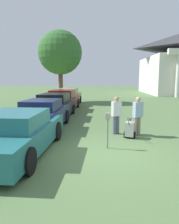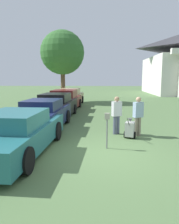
{
  "view_description": "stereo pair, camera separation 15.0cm",
  "coord_description": "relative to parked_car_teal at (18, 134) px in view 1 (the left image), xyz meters",
  "views": [
    {
      "loc": [
        -0.23,
        -7.01,
        2.53
      ],
      "look_at": [
        -0.5,
        2.02,
        1.1
      ],
      "focal_mm": 35.0,
      "sensor_mm": 36.0,
      "label": 1
    },
    {
      "loc": [
        -0.08,
        -7.0,
        2.53
      ],
      "look_at": [
        -0.5,
        2.02,
        1.1
      ],
      "focal_mm": 35.0,
      "sensor_mm": 36.0,
      "label": 2
    }
  ],
  "objects": [
    {
      "name": "parking_meter",
      "position": [
        3.02,
        0.6,
        0.23
      ],
      "size": [
        0.18,
        0.09,
        1.29
      ],
      "color": "slate",
      "rests_on": "ground_plane"
    },
    {
      "name": "parked_car_tan",
      "position": [
        0.0,
        13.22,
        0.04
      ],
      "size": [
        2.2,
        5.19,
        1.54
      ],
      "rotation": [
        0.0,
        0.0,
        -0.05
      ],
      "color": "tan",
      "rests_on": "ground_plane"
    },
    {
      "name": "shade_tree",
      "position": [
        -1.03,
        15.43,
        4.31
      ],
      "size": [
        4.4,
        4.4,
        7.21
      ],
      "color": "brown",
      "rests_on": "ground_plane"
    },
    {
      "name": "parked_car_black",
      "position": [
        0.0,
        6.61,
        0.04
      ],
      "size": [
        2.17,
        5.23,
        1.54
      ],
      "rotation": [
        0.0,
        0.0,
        -0.05
      ],
      "color": "black",
      "rests_on": "ground_plane"
    },
    {
      "name": "equipment_cart",
      "position": [
        4.03,
        2.03,
        -0.29
      ],
      "size": [
        0.53,
        1.0,
        1.0
      ],
      "rotation": [
        0.0,
        0.0,
        -0.29
      ],
      "color": "#B2B2AD",
      "rests_on": "ground_plane"
    },
    {
      "name": "parked_car_maroon",
      "position": [
        0.0,
        9.97,
        0.05
      ],
      "size": [
        2.28,
        5.08,
        1.58
      ],
      "rotation": [
        0.0,
        0.0,
        -0.05
      ],
      "color": "maroon",
      "rests_on": "ground_plane"
    },
    {
      "name": "person_worker",
      "position": [
        3.51,
        2.67,
        0.29
      ],
      "size": [
        0.47,
        0.39,
        1.7
      ],
      "rotation": [
        0.0,
        0.0,
        3.61
      ],
      "color": "#515670",
      "rests_on": "ground_plane"
    },
    {
      "name": "parked_car_navy",
      "position": [
        0.0,
        3.48,
        0.02
      ],
      "size": [
        2.11,
        4.85,
        1.47
      ],
      "rotation": [
        0.0,
        0.0,
        -0.05
      ],
      "color": "#19234C",
      "rests_on": "ground_plane"
    },
    {
      "name": "person_supervisor",
      "position": [
        4.41,
        2.37,
        0.3
      ],
      "size": [
        0.47,
        0.39,
        1.71
      ],
      "rotation": [
        0.0,
        0.0,
        3.63
      ],
      "color": "gray",
      "rests_on": "ground_plane"
    },
    {
      "name": "parked_car_teal",
      "position": [
        0.0,
        0.0,
        0.0
      ],
      "size": [
        2.28,
        5.32,
        1.43
      ],
      "rotation": [
        0.0,
        0.0,
        -0.05
      ],
      "color": "#23666B",
      "rests_on": "ground_plane"
    },
    {
      "name": "ground_plane",
      "position": [
        2.83,
        0.01,
        -0.68
      ],
      "size": [
        120.0,
        120.0,
        0.0
      ],
      "primitive_type": "plane",
      "color": "#517042"
    }
  ]
}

